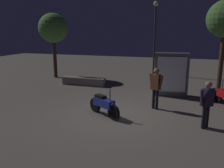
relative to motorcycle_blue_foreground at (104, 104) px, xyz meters
name	(u,v)px	position (x,y,z in m)	size (l,w,h in m)	color
ground_plane	(114,115)	(0.32, 0.20, -0.44)	(40.00, 40.00, 0.00)	#605951
motorcycle_blue_foreground	(104,104)	(0.00, 0.00, 0.00)	(1.46, 0.96, 1.11)	black
person_rider_beside	(156,85)	(1.74, 1.35, 0.57)	(0.63, 0.38, 1.69)	black
person_bystander_far	(207,101)	(3.52, -0.06, 0.49)	(0.53, 0.53, 1.57)	black
streetlamp_near	(155,29)	(0.65, 9.09, 2.83)	(0.36, 0.36, 5.16)	#38383D
tree_right_bg	(53,29)	(-5.64, 5.88, 2.84)	(1.93, 1.93, 4.29)	#4C331E
kiosk_billboard	(171,74)	(2.20, 3.60, 0.61)	(1.64, 0.69, 2.10)	#595960
planter_wall_low	(84,81)	(-2.81, 4.34, -0.21)	(2.59, 0.50, 0.45)	gray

